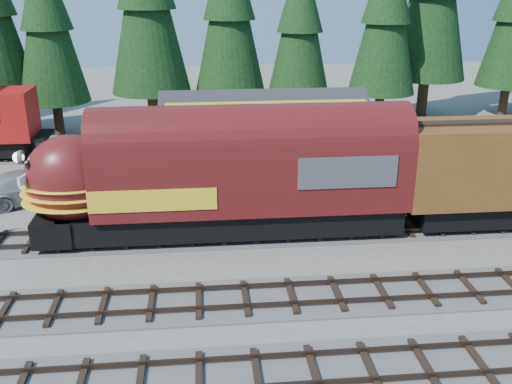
{
  "coord_description": "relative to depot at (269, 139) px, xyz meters",
  "views": [
    {
      "loc": [
        -3.83,
        -21.03,
        11.78
      ],
      "look_at": [
        -1.4,
        4.0,
        2.21
      ],
      "focal_mm": 40.0,
      "sensor_mm": 36.0,
      "label": 1
    }
  ],
  "objects": [
    {
      "name": "depot",
      "position": [
        0.0,
        0.0,
        0.0
      ],
      "size": [
        12.8,
        7.0,
        5.3
      ],
      "color": "gold",
      "rests_on": "ground"
    },
    {
      "name": "track_siding",
      "position": [
        10.0,
        -6.5,
        -2.9
      ],
      "size": [
        68.0,
        3.2,
        0.33
      ],
      "color": "#4C4947",
      "rests_on": "ground"
    },
    {
      "name": "ground",
      "position": [
        0.0,
        -10.5,
        -2.96
      ],
      "size": [
        120.0,
        120.0,
        0.0
      ],
      "primitive_type": "plane",
      "color": "#6B665B",
      "rests_on": "ground"
    },
    {
      "name": "pickup_truck_a",
      "position": [
        -9.44,
        -3.19,
        -2.15
      ],
      "size": [
        6.4,
        4.25,
        1.63
      ],
      "primitive_type": "imported",
      "rotation": [
        0.0,
        0.0,
        1.86
      ],
      "color": "black",
      "rests_on": "ground"
    },
    {
      "name": "pickup_truck_b",
      "position": [
        -13.3,
        -0.84,
        -2.09
      ],
      "size": [
        6.51,
        4.87,
        1.75
      ],
      "primitive_type": "imported",
      "rotation": [
        0.0,
        0.0,
        2.03
      ],
      "color": "#AFB1B7",
      "rests_on": "ground"
    },
    {
      "name": "track_spur",
      "position": [
        -10.0,
        7.5,
        -2.9
      ],
      "size": [
        32.0,
        3.2,
        0.33
      ],
      "color": "#4C4947",
      "rests_on": "ground"
    },
    {
      "name": "locomotive",
      "position": [
        -3.48,
        -6.5,
        -0.16
      ],
      "size": [
        17.89,
        3.56,
        4.86
      ],
      "color": "black",
      "rests_on": "ground"
    }
  ]
}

